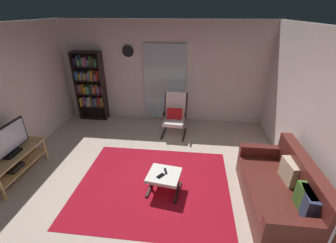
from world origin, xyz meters
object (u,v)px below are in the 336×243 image
object	(u,v)px
tv_stand	(14,162)
ottoman	(164,177)
bookshelf_near_tv	(90,84)
lounge_armchair	(175,113)
cell_phone	(161,176)
wall_clock	(128,51)
leather_sofa	(281,192)
tv_remote	(166,171)
television	(7,142)

from	to	relation	value
tv_stand	ottoman	distance (m)	2.74
bookshelf_near_tv	lounge_armchair	distance (m)	2.47
bookshelf_near_tv	lounge_armchair	bearing A→B (deg)	-15.03
tv_stand	cell_phone	world-z (taller)	tv_stand
ottoman	wall_clock	world-z (taller)	wall_clock
lounge_armchair	wall_clock	bearing A→B (deg)	149.24
lounge_armchair	bookshelf_near_tv	bearing A→B (deg)	164.97
ottoman	wall_clock	bearing A→B (deg)	114.32
leather_sofa	wall_clock	distance (m)	4.55
lounge_armchair	cell_phone	world-z (taller)	lounge_armchair
bookshelf_near_tv	leather_sofa	xyz separation A→B (m)	(4.16, -2.85, -0.67)
tv_stand	cell_phone	xyz separation A→B (m)	(2.69, -0.12, 0.05)
bookshelf_near_tv	leather_sofa	bearing A→B (deg)	-34.42
tv_stand	wall_clock	world-z (taller)	wall_clock
bookshelf_near_tv	cell_phone	distance (m)	3.65
bookshelf_near_tv	lounge_armchair	xyz separation A→B (m)	(2.35, -0.63, -0.45)
leather_sofa	lounge_armchair	world-z (taller)	lounge_armchair
tv_remote	ottoman	bearing A→B (deg)	-121.92
lounge_armchair	cell_phone	distance (m)	2.14
tv_remote	wall_clock	bearing A→B (deg)	99.02
television	leather_sofa	size ratio (longest dim) A/B	0.52
tv_stand	tv_remote	bearing A→B (deg)	0.09
cell_phone	wall_clock	distance (m)	3.47
tv_stand	wall_clock	distance (m)	3.48
wall_clock	tv_remote	bearing A→B (deg)	-64.90
lounge_armchair	leather_sofa	bearing A→B (deg)	-50.79
leather_sofa	tv_stand	bearing A→B (deg)	177.34
tv_remote	lounge_armchair	bearing A→B (deg)	74.52
tv_stand	bookshelf_near_tv	xyz separation A→B (m)	(0.39, 2.64, 0.66)
cell_phone	bookshelf_near_tv	bearing A→B (deg)	166.71
leather_sofa	lounge_armchair	xyz separation A→B (m)	(-1.81, 2.22, 0.22)
tv_remote	bookshelf_near_tv	bearing A→B (deg)	115.89
cell_phone	wall_clock	world-z (taller)	wall_clock
tv_stand	television	world-z (taller)	television
ottoman	television	bearing A→B (deg)	178.52
television	lounge_armchair	distance (m)	3.39
ottoman	cell_phone	bearing A→B (deg)	-126.94
bookshelf_near_tv	wall_clock	xyz separation A→B (m)	(1.08, 0.13, 0.87)
television	cell_phone	distance (m)	2.72
tv_stand	lounge_armchair	world-z (taller)	lounge_armchair
lounge_armchair	wall_clock	world-z (taller)	wall_clock
bookshelf_near_tv	leather_sofa	distance (m)	5.08
tv_stand	leather_sofa	xyz separation A→B (m)	(4.54, -0.21, -0.01)
television	tv_remote	world-z (taller)	television
bookshelf_near_tv	cell_phone	size ratio (longest dim) A/B	13.21
tv_remote	wall_clock	world-z (taller)	wall_clock
tv_stand	tv_remote	distance (m)	2.75
lounge_armchair	tv_remote	xyz separation A→B (m)	(0.02, -2.00, -0.16)
wall_clock	cell_phone	bearing A→B (deg)	-66.98
tv_stand	wall_clock	size ratio (longest dim) A/B	4.31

